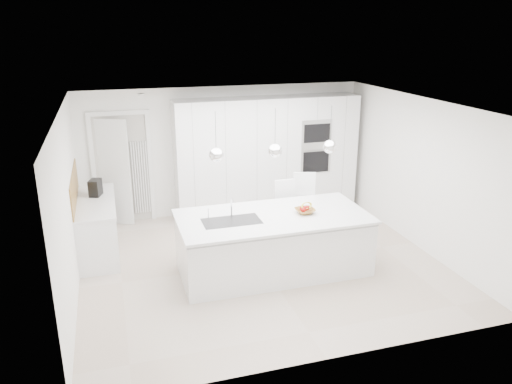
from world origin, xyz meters
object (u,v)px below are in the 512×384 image
object	(u,v)px
espresso_machine	(95,188)
bar_stool_right	(307,209)
island_base	(274,245)
fruit_bowl	(305,211)
bar_stool_left	(287,215)

from	to	relation	value
espresso_machine	bar_stool_right	xyz separation A→B (m)	(3.42, -0.88, -0.43)
island_base	bar_stool_right	distance (m)	1.26
espresso_machine	bar_stool_right	size ratio (longest dim) A/B	0.23
island_base	fruit_bowl	size ratio (longest dim) A/B	9.51
bar_stool_left	bar_stool_right	xyz separation A→B (m)	(0.39, 0.10, 0.03)
island_base	bar_stool_left	bearing A→B (deg)	57.31
espresso_machine	bar_stool_left	xyz separation A→B (m)	(3.03, -0.98, -0.46)
island_base	espresso_machine	bearing A→B (deg)	145.19
island_base	fruit_bowl	xyz separation A→B (m)	(0.49, -0.00, 0.51)
bar_stool_left	espresso_machine	bearing A→B (deg)	162.09
island_base	espresso_machine	distance (m)	3.14
espresso_machine	bar_stool_left	bearing A→B (deg)	-0.04
island_base	bar_stool_right	size ratio (longest dim) A/B	2.32
island_base	fruit_bowl	distance (m)	0.70
fruit_bowl	espresso_machine	distance (m)	3.50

